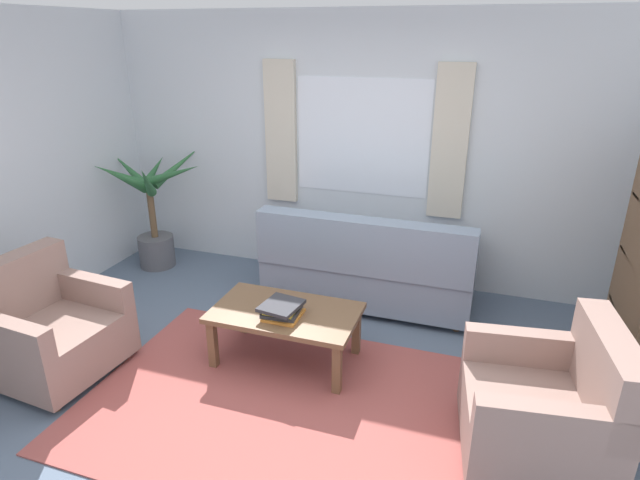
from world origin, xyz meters
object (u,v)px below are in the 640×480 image
object	(u,v)px
armchair_left	(48,329)
armchair_right	(547,408)
couch	(368,267)
coffee_table	(285,317)
book_stack_on_table	(282,309)
potted_plant	(153,216)

from	to	relation	value
armchair_left	armchair_right	size ratio (longest dim) A/B	0.96
couch	armchair_right	world-z (taller)	couch
coffee_table	book_stack_on_table	xyz separation A→B (m)	(0.01, -0.08, 0.11)
couch	potted_plant	distance (m)	2.38
couch	book_stack_on_table	size ratio (longest dim) A/B	5.84
armchair_left	book_stack_on_table	xyz separation A→B (m)	(1.62, 0.60, 0.14)
coffee_table	potted_plant	distance (m)	2.35
couch	armchair_right	distance (m)	2.12
armchair_right	potted_plant	distance (m)	4.17
armchair_right	book_stack_on_table	size ratio (longest dim) A/B	2.90
couch	potted_plant	size ratio (longest dim) A/B	1.48
couch	book_stack_on_table	world-z (taller)	couch
potted_plant	armchair_right	bearing A→B (deg)	-23.24
armchair_right	couch	bearing A→B (deg)	-144.56
armchair_right	coffee_table	world-z (taller)	armchair_right
armchair_left	book_stack_on_table	distance (m)	1.73
coffee_table	potted_plant	size ratio (longest dim) A/B	0.86
coffee_table	book_stack_on_table	world-z (taller)	book_stack_on_table
book_stack_on_table	potted_plant	size ratio (longest dim) A/B	0.25
couch	book_stack_on_table	xyz separation A→B (m)	(-0.36, -1.19, 0.12)
armchair_right	book_stack_on_table	xyz separation A→B (m)	(-1.82, 0.36, 0.14)
couch	armchair_right	bearing A→B (deg)	133.28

